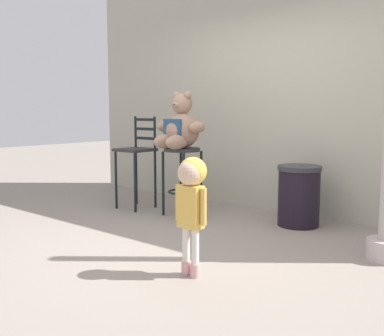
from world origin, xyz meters
TOP-DOWN VIEW (x-y plane):
  - ground_plane at (0.00, 0.00)m, footprint 24.00×24.00m
  - building_wall at (0.00, 1.99)m, footprint 6.21×0.30m
  - bar_stool_with_teddy at (-0.75, 0.97)m, footprint 0.43×0.43m
  - teddy_bear at (-0.75, 0.93)m, footprint 0.65×0.58m
  - child_walking at (0.61, -0.51)m, footprint 0.29×0.23m
  - trash_bin at (0.56, 1.39)m, footprint 0.47×0.47m
  - bar_chair_empty at (-1.46, 0.91)m, footprint 0.42×0.42m

SIDE VIEW (x-z plane):
  - ground_plane at x=0.00m, z-range 0.00..0.00m
  - trash_bin at x=0.56m, z-range 0.00..0.66m
  - bar_stool_with_teddy at x=-0.75m, z-range 0.18..0.99m
  - child_walking at x=0.61m, z-range 0.20..1.11m
  - bar_chair_empty at x=-1.46m, z-range 0.10..1.27m
  - teddy_bear at x=-0.75m, z-range 0.72..1.38m
  - building_wall at x=0.00m, z-range 0.00..3.44m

